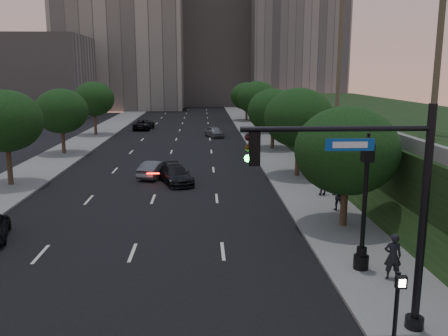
{
  "coord_description": "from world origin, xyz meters",
  "views": [
    {
      "loc": [
        3.15,
        -14.92,
        7.85
      ],
      "look_at": [
        4.1,
        6.03,
        3.6
      ],
      "focal_mm": 38.0,
      "sensor_mm": 36.0,
      "label": 1
    }
  ],
  "objects_px": {
    "sedan_mid_left": "(156,169)",
    "sedan_far_right": "(214,132)",
    "pedestrian_b": "(338,196)",
    "pedestrian_c": "(323,182)",
    "sedan_far_left": "(144,125)",
    "traffic_signal_mast": "(387,218)",
    "sedan_near_right": "(176,175)",
    "pedestrian_a": "(393,256)",
    "street_lamp": "(364,209)"
  },
  "relations": [
    {
      "from": "sedan_mid_left",
      "to": "sedan_far_right",
      "type": "xyz_separation_m",
      "value": [
        4.99,
        22.5,
        0.01
      ]
    },
    {
      "from": "pedestrian_b",
      "to": "pedestrian_c",
      "type": "xyz_separation_m",
      "value": [
        -0.04,
        3.28,
        0.01
      ]
    },
    {
      "from": "pedestrian_c",
      "to": "sedan_far_left",
      "type": "bearing_deg",
      "value": -74.47
    },
    {
      "from": "pedestrian_b",
      "to": "traffic_signal_mast",
      "type": "bearing_deg",
      "value": 105.29
    },
    {
      "from": "sedan_near_right",
      "to": "pedestrian_c",
      "type": "bearing_deg",
      "value": -42.34
    },
    {
      "from": "sedan_mid_left",
      "to": "pedestrian_c",
      "type": "xyz_separation_m",
      "value": [
        11.19,
        -6.4,
        0.34
      ]
    },
    {
      "from": "sedan_far_left",
      "to": "sedan_near_right",
      "type": "distance_m",
      "value": 33.33
    },
    {
      "from": "sedan_far_left",
      "to": "sedan_near_right",
      "type": "xyz_separation_m",
      "value": [
        6.2,
        -32.74,
        -0.07
      ]
    },
    {
      "from": "pedestrian_a",
      "to": "pedestrian_b",
      "type": "distance_m",
      "value": 9.2
    },
    {
      "from": "traffic_signal_mast",
      "to": "sedan_far_left",
      "type": "bearing_deg",
      "value": 104.31
    },
    {
      "from": "traffic_signal_mast",
      "to": "sedan_far_left",
      "type": "height_order",
      "value": "traffic_signal_mast"
    },
    {
      "from": "sedan_near_right",
      "to": "pedestrian_a",
      "type": "distance_m",
      "value": 19.04
    },
    {
      "from": "sedan_mid_left",
      "to": "sedan_far_right",
      "type": "distance_m",
      "value": 23.05
    },
    {
      "from": "street_lamp",
      "to": "pedestrian_c",
      "type": "bearing_deg",
      "value": 83.25
    },
    {
      "from": "traffic_signal_mast",
      "to": "sedan_far_right",
      "type": "relative_size",
      "value": 1.81
    },
    {
      "from": "traffic_signal_mast",
      "to": "sedan_far_left",
      "type": "relative_size",
      "value": 1.37
    },
    {
      "from": "sedan_far_left",
      "to": "pedestrian_b",
      "type": "distance_m",
      "value": 43.29
    },
    {
      "from": "traffic_signal_mast",
      "to": "pedestrian_c",
      "type": "relative_size",
      "value": 4.16
    },
    {
      "from": "traffic_signal_mast",
      "to": "pedestrian_a",
      "type": "distance_m",
      "value": 4.71
    },
    {
      "from": "sedan_mid_left",
      "to": "pedestrian_c",
      "type": "distance_m",
      "value": 12.9
    },
    {
      "from": "sedan_near_right",
      "to": "pedestrian_b",
      "type": "xyz_separation_m",
      "value": [
        9.63,
        -7.55,
        0.34
      ]
    },
    {
      "from": "sedan_far_left",
      "to": "pedestrian_c",
      "type": "xyz_separation_m",
      "value": [
        15.79,
        -37.01,
        0.28
      ]
    },
    {
      "from": "pedestrian_a",
      "to": "pedestrian_c",
      "type": "bearing_deg",
      "value": -85.63
    },
    {
      "from": "sedan_far_left",
      "to": "sedan_far_right",
      "type": "height_order",
      "value": "sedan_far_left"
    },
    {
      "from": "traffic_signal_mast",
      "to": "sedan_far_right",
      "type": "bearing_deg",
      "value": 95.0
    },
    {
      "from": "street_lamp",
      "to": "pedestrian_b",
      "type": "distance_m",
      "value": 8.48
    },
    {
      "from": "sedan_far_left",
      "to": "pedestrian_b",
      "type": "height_order",
      "value": "pedestrian_b"
    },
    {
      "from": "sedan_far_right",
      "to": "pedestrian_a",
      "type": "xyz_separation_m",
      "value": [
        5.69,
        -41.36,
        0.39
      ]
    },
    {
      "from": "street_lamp",
      "to": "pedestrian_a",
      "type": "distance_m",
      "value": 2.05
    },
    {
      "from": "traffic_signal_mast",
      "to": "sedan_mid_left",
      "type": "height_order",
      "value": "traffic_signal_mast"
    },
    {
      "from": "street_lamp",
      "to": "pedestrian_a",
      "type": "xyz_separation_m",
      "value": [
        0.85,
        -0.98,
        -1.59
      ]
    },
    {
      "from": "sedan_far_left",
      "to": "pedestrian_c",
      "type": "bearing_deg",
      "value": 116.3
    },
    {
      "from": "sedan_mid_left",
      "to": "sedan_near_right",
      "type": "relative_size",
      "value": 0.89
    },
    {
      "from": "traffic_signal_mast",
      "to": "street_lamp",
      "type": "height_order",
      "value": "traffic_signal_mast"
    },
    {
      "from": "sedan_near_right",
      "to": "sedan_far_right",
      "type": "distance_m",
      "value": 24.86
    },
    {
      "from": "street_lamp",
      "to": "sedan_near_right",
      "type": "distance_m",
      "value": 17.88
    },
    {
      "from": "sedan_far_left",
      "to": "street_lamp",
      "type": "bearing_deg",
      "value": 109.76
    },
    {
      "from": "sedan_far_left",
      "to": "pedestrian_b",
      "type": "relative_size",
      "value": 3.08
    },
    {
      "from": "sedan_mid_left",
      "to": "sedan_near_right",
      "type": "xyz_separation_m",
      "value": [
        1.61,
        -2.13,
        -0.01
      ]
    },
    {
      "from": "sedan_near_right",
      "to": "pedestrian_c",
      "type": "xyz_separation_m",
      "value": [
        9.58,
        -4.27,
        0.35
      ]
    },
    {
      "from": "street_lamp",
      "to": "sedan_mid_left",
      "type": "bearing_deg",
      "value": 118.81
    },
    {
      "from": "pedestrian_a",
      "to": "pedestrian_c",
      "type": "xyz_separation_m",
      "value": [
        0.51,
        12.46,
        -0.06
      ]
    },
    {
      "from": "sedan_far_left",
      "to": "pedestrian_a",
      "type": "xyz_separation_m",
      "value": [
        15.28,
        -49.48,
        0.34
      ]
    },
    {
      "from": "sedan_mid_left",
      "to": "pedestrian_b",
      "type": "distance_m",
      "value": 14.83
    },
    {
      "from": "sedan_near_right",
      "to": "pedestrian_a",
      "type": "xyz_separation_m",
      "value": [
        9.08,
        -16.73,
        0.4
      ]
    },
    {
      "from": "sedan_far_right",
      "to": "street_lamp",
      "type": "bearing_deg",
      "value": -103.08
    },
    {
      "from": "sedan_far_left",
      "to": "pedestrian_a",
      "type": "bearing_deg",
      "value": 110.36
    },
    {
      "from": "street_lamp",
      "to": "sedan_near_right",
      "type": "relative_size",
      "value": 1.27
    },
    {
      "from": "street_lamp",
      "to": "sedan_far_left",
      "type": "relative_size",
      "value": 1.1
    },
    {
      "from": "traffic_signal_mast",
      "to": "pedestrian_c",
      "type": "xyz_separation_m",
      "value": [
        2.28,
        15.95,
        -2.68
      ]
    }
  ]
}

